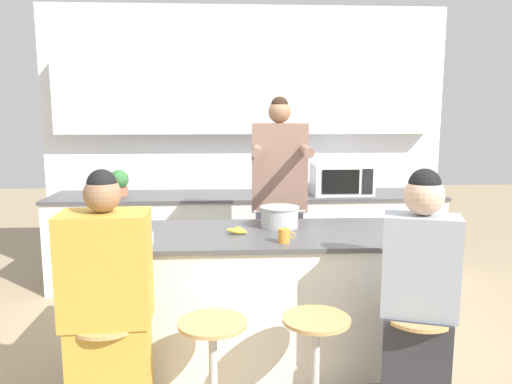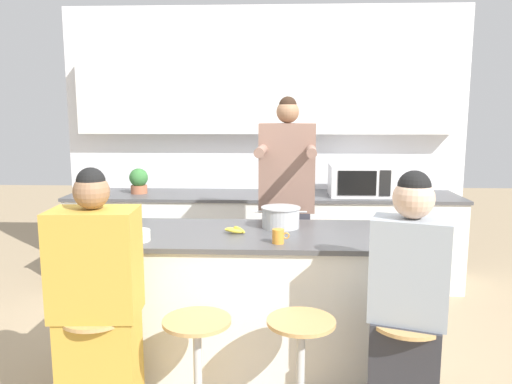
# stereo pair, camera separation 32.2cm
# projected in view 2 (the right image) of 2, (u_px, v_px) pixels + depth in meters

# --- Properties ---
(ground_plane) EXTENTS (16.00, 16.00, 0.00)m
(ground_plane) POSITION_uv_depth(u_px,v_px,m) (255.00, 364.00, 3.33)
(ground_plane) COLOR tan
(wall_back) EXTENTS (4.03, 0.22, 2.70)m
(wall_back) POSITION_uv_depth(u_px,v_px,m) (264.00, 124.00, 5.01)
(wall_back) COLOR white
(wall_back) RESTS_ON ground_plane
(back_counter) EXTENTS (3.74, 0.67, 0.88)m
(back_counter) POSITION_uv_depth(u_px,v_px,m) (263.00, 239.00, 4.87)
(back_counter) COLOR white
(back_counter) RESTS_ON ground_plane
(kitchen_island) EXTENTS (1.98, 0.81, 0.90)m
(kitchen_island) POSITION_uv_depth(u_px,v_px,m) (255.00, 299.00, 3.26)
(kitchen_island) COLOR black
(kitchen_island) RESTS_ON ground_plane
(bar_stool_leftmost) EXTENTS (0.38, 0.38, 0.63)m
(bar_stool_leftmost) POSITION_uv_depth(u_px,v_px,m) (99.00, 369.00, 2.62)
(bar_stool_leftmost) COLOR tan
(bar_stool_leftmost) RESTS_ON ground_plane
(bar_stool_center_left) EXTENTS (0.38, 0.38, 0.63)m
(bar_stool_center_left) POSITION_uv_depth(u_px,v_px,m) (198.00, 374.00, 2.57)
(bar_stool_center_left) COLOR tan
(bar_stool_center_left) RESTS_ON ground_plane
(bar_stool_center_right) EXTENTS (0.38, 0.38, 0.63)m
(bar_stool_center_right) POSITION_uv_depth(u_px,v_px,m) (300.00, 375.00, 2.57)
(bar_stool_center_right) COLOR tan
(bar_stool_center_right) RESTS_ON ground_plane
(bar_stool_rightmost) EXTENTS (0.38, 0.38, 0.63)m
(bar_stool_rightmost) POSITION_uv_depth(u_px,v_px,m) (404.00, 378.00, 2.54)
(bar_stool_rightmost) COLOR tan
(bar_stool_rightmost) RESTS_ON ground_plane
(person_cooking) EXTENTS (0.45, 0.61, 1.78)m
(person_cooking) POSITION_uv_depth(u_px,v_px,m) (287.00, 215.00, 3.84)
(person_cooking) COLOR #383842
(person_cooking) RESTS_ON ground_plane
(person_wrapped_blanket) EXTENTS (0.45, 0.31, 1.40)m
(person_wrapped_blanket) POSITION_uv_depth(u_px,v_px,m) (98.00, 309.00, 2.58)
(person_wrapped_blanket) COLOR gold
(person_wrapped_blanket) RESTS_ON ground_plane
(person_seated_near) EXTENTS (0.43, 0.36, 1.39)m
(person_seated_near) POSITION_uv_depth(u_px,v_px,m) (408.00, 317.00, 2.51)
(person_seated_near) COLOR #333338
(person_seated_near) RESTS_ON ground_plane
(cooking_pot) EXTENTS (0.35, 0.26, 0.14)m
(cooking_pot) POSITION_uv_depth(u_px,v_px,m) (281.00, 217.00, 3.32)
(cooking_pot) COLOR #B7BABC
(cooking_pot) RESTS_ON kitchen_island
(fruit_bowl) EXTENTS (0.18, 0.18, 0.06)m
(fruit_bowl) POSITION_uv_depth(u_px,v_px,m) (136.00, 236.00, 2.98)
(fruit_bowl) COLOR silver
(fruit_bowl) RESTS_ON kitchen_island
(coffee_cup_near) EXTENTS (0.10, 0.07, 0.08)m
(coffee_cup_near) POSITION_uv_depth(u_px,v_px,m) (278.00, 236.00, 2.92)
(coffee_cup_near) COLOR orange
(coffee_cup_near) RESTS_ON kitchen_island
(banana_bunch) EXTENTS (0.15, 0.11, 0.05)m
(banana_bunch) POSITION_uv_depth(u_px,v_px,m) (235.00, 230.00, 3.16)
(banana_bunch) COLOR yellow
(banana_bunch) RESTS_ON kitchen_island
(microwave) EXTENTS (0.56, 0.38, 0.29)m
(microwave) POSITION_uv_depth(u_px,v_px,m) (359.00, 180.00, 4.70)
(microwave) COLOR white
(microwave) RESTS_ON back_counter
(potted_plant) EXTENTS (0.18, 0.18, 0.24)m
(potted_plant) POSITION_uv_depth(u_px,v_px,m) (139.00, 181.00, 4.84)
(potted_plant) COLOR #A86042
(potted_plant) RESTS_ON back_counter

